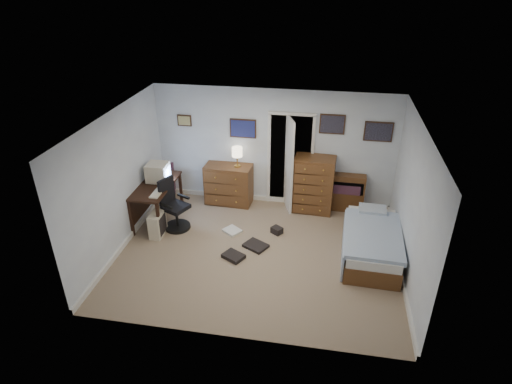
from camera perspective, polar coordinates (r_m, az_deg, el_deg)
floor at (r=7.84m, az=0.24°, el=-8.26°), size 5.00×4.00×0.02m
computer_desk at (r=8.78m, az=-13.74°, el=-0.04°), size 0.64×1.38×0.80m
crt_monitor at (r=8.69m, az=-12.94°, el=2.57°), size 0.42×0.38×0.38m
keyboard at (r=8.31m, az=-13.05°, el=-0.12°), size 0.16×0.43×0.03m
pc_tower at (r=8.42m, az=-12.99°, el=-4.19°), size 0.22×0.45×0.48m
office_chair at (r=8.51m, az=-10.88°, el=-2.32°), size 0.66×0.66×1.04m
media_stack at (r=9.84m, az=-11.22°, el=1.88°), size 0.16×0.16×0.76m
low_dresser at (r=9.25m, az=-3.65°, el=1.05°), size 1.02×0.55×0.88m
table_lamp at (r=8.89m, az=-2.53°, el=5.28°), size 0.23×0.23×0.43m
doorway at (r=9.27m, az=4.75°, el=4.91°), size 0.96×1.12×2.05m
tall_dresser at (r=8.94m, az=7.67°, el=1.01°), size 0.85×0.54×1.21m
headboard_bookcase at (r=9.12m, az=11.42°, el=0.07°), size 0.92×0.26×0.82m
bed at (r=7.89m, az=15.07°, el=-6.48°), size 1.04×1.86×0.60m
wall_posters at (r=8.71m, az=6.22°, el=8.56°), size 4.38×0.04×0.60m
floor_clutter at (r=8.03m, az=-0.99°, el=-6.83°), size 1.21×1.26×0.13m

